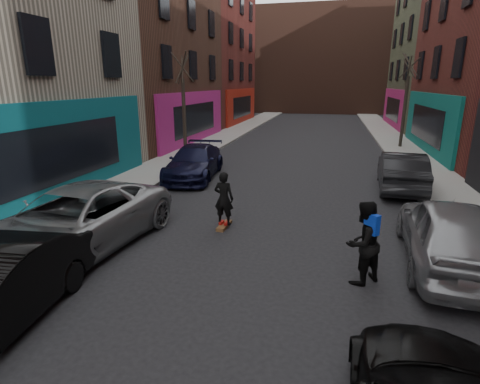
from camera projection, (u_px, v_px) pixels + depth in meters
The scene contains 12 objects.
sidewalk_left at pixel (236, 131), 32.62m from camera, with size 2.50×84.00×0.13m, color gray.
sidewalk_right at pixel (388, 135), 29.79m from camera, with size 2.50×84.00×0.13m, color gray.
building_far at pixel (323, 62), 53.51m from camera, with size 40.00×10.00×14.00m, color #47281E.
tree_left_far at pixel (183, 96), 20.49m from camera, with size 2.00×2.00×6.50m, color black, non-canonical shape.
tree_right_far at pixel (406, 92), 23.23m from camera, with size 2.00×2.00×6.80m, color black, non-canonical shape.
parked_left_far at pixel (75, 221), 9.29m from camera, with size 2.62×5.67×1.58m, color gray.
parked_left_end at pixel (194, 162), 16.58m from camera, with size 1.97×4.84×1.40m, color black.
parked_right_far at pixel (451, 233), 8.48m from camera, with size 1.92×4.77×1.63m, color gray.
parked_right_end at pixel (401, 171), 14.70m from camera, with size 1.59×4.55×1.50m, color black.
skateboard at pixel (224, 226), 10.98m from camera, with size 0.22×0.80×0.10m, color brown.
skateboarder at pixel (224, 198), 10.75m from camera, with size 0.57×0.38×1.57m, color black.
pedestrian at pixel (363, 243), 7.73m from camera, with size 1.10×1.10×1.80m.
Camera 1 is at (1.81, -1.81, 4.08)m, focal length 28.00 mm.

